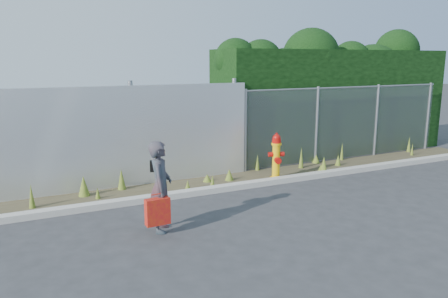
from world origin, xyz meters
name	(u,v)px	position (x,y,z in m)	size (l,w,h in m)	color
ground	(273,217)	(0.00, 0.00, 0.00)	(80.00, 80.00, 0.00)	#313134
curb	(228,187)	(0.00, 1.80, 0.06)	(16.00, 0.22, 0.12)	#B0AA9F
weed_strip	(178,183)	(-0.92, 2.44, 0.10)	(16.00, 1.24, 0.54)	#443B27
corrugated_fence	(58,142)	(-3.25, 3.01, 1.10)	(8.50, 0.21, 2.30)	silver
chainlink_fence	(348,123)	(4.25, 3.00, 1.03)	(6.50, 0.07, 2.05)	gray
hedge	(333,88)	(4.55, 4.04, 1.91)	(7.37, 1.81, 3.68)	black
fire_hydrant	(276,157)	(1.36, 2.07, 0.53)	(0.37, 0.33, 1.10)	yellow
woman	(160,187)	(-1.97, 0.28, 0.74)	(0.54, 0.36, 1.49)	#0F5660
red_tote_bag	(158,211)	(-2.10, 0.08, 0.41)	(0.39, 0.14, 0.51)	#B40A1A
black_shoulder_bag	(157,166)	(-1.97, 0.42, 1.05)	(0.24, 0.10, 0.18)	black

